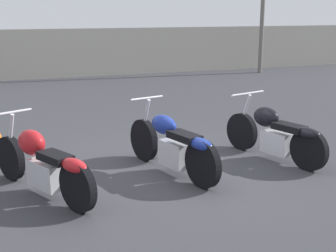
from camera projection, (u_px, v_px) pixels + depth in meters
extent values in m
plane|color=#38383D|center=(169.00, 169.00, 6.95)|extent=(60.00, 60.00, 0.00)
cube|color=#9E998E|center=(62.00, 53.00, 16.23)|extent=(40.00, 0.04, 1.69)
cylinder|color=black|center=(11.00, 158.00, 6.46)|extent=(0.35, 0.60, 0.62)
cylinder|color=black|center=(78.00, 187.00, 5.41)|extent=(0.35, 0.60, 0.62)
cube|color=silver|center=(45.00, 175.00, 5.89)|extent=(0.42, 0.60, 0.34)
ellipsoid|color=red|center=(32.00, 142.00, 5.98)|extent=(0.46, 0.55, 0.33)
cube|color=black|center=(55.00, 157.00, 5.64)|extent=(0.43, 0.55, 0.10)
ellipsoid|color=red|center=(74.00, 166.00, 5.38)|extent=(0.37, 0.48, 0.16)
cylinder|color=silver|center=(10.00, 113.00, 6.23)|extent=(0.57, 0.30, 0.04)
cylinder|color=silver|center=(11.00, 136.00, 6.35)|extent=(0.15, 0.25, 0.64)
cylinder|color=silver|center=(60.00, 180.00, 5.88)|extent=(0.32, 0.56, 0.07)
cylinder|color=black|center=(144.00, 140.00, 7.29)|extent=(0.26, 0.66, 0.65)
cylinder|color=black|center=(203.00, 164.00, 6.15)|extent=(0.26, 0.66, 0.65)
cube|color=silver|center=(174.00, 154.00, 6.67)|extent=(0.32, 0.55, 0.36)
ellipsoid|color=navy|center=(164.00, 125.00, 6.77)|extent=(0.37, 0.57, 0.28)
cube|color=black|center=(184.00, 137.00, 6.40)|extent=(0.37, 0.58, 0.10)
ellipsoid|color=navy|center=(201.00, 144.00, 6.13)|extent=(0.30, 0.48, 0.16)
cylinder|color=silver|center=(147.00, 98.00, 7.05)|extent=(0.55, 0.17, 0.04)
cylinder|color=silver|center=(145.00, 119.00, 7.17)|extent=(0.11, 0.26, 0.66)
cylinder|color=silver|center=(186.00, 160.00, 6.64)|extent=(0.25, 0.73, 0.07)
cylinder|color=black|center=(242.00, 131.00, 7.86)|extent=(0.27, 0.63, 0.62)
cylinder|color=black|center=(309.00, 150.00, 6.82)|extent=(0.27, 0.63, 0.62)
cube|color=silver|center=(276.00, 143.00, 7.30)|extent=(0.33, 0.52, 0.34)
ellipsoid|color=black|center=(266.00, 117.00, 7.38)|extent=(0.39, 0.52, 0.32)
cube|color=black|center=(289.00, 127.00, 7.05)|extent=(0.38, 0.57, 0.10)
ellipsoid|color=black|center=(307.00, 133.00, 6.79)|extent=(0.32, 0.48, 0.16)
cylinder|color=silver|center=(248.00, 93.00, 7.63)|extent=(0.71, 0.24, 0.04)
cylinder|color=silver|center=(245.00, 113.00, 7.75)|extent=(0.12, 0.26, 0.65)
cylinder|color=silver|center=(288.00, 147.00, 7.28)|extent=(0.27, 0.73, 0.07)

